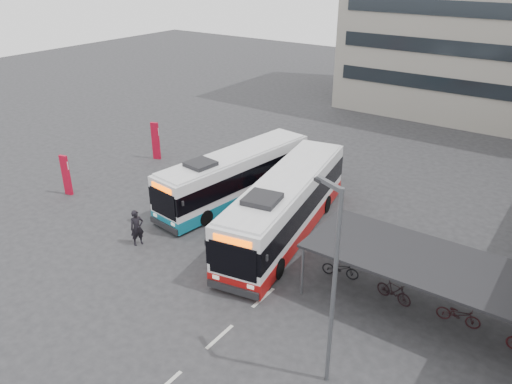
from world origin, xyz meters
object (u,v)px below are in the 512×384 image
Objects in this scene: bus_main at (285,207)px; bus_teal at (236,176)px; lamp_post at (333,278)px; pedestrian at (137,228)px.

bus_teal is (-4.71, 1.89, -0.15)m from bus_main.
bus_main is at bearing 153.75° from lamp_post.
lamp_post reaches higher than bus_main.
lamp_post reaches higher than bus_teal.
bus_main reaches higher than pedestrian.
bus_teal is 14.96m from lamp_post.
lamp_post is (12.09, -2.43, 3.27)m from pedestrian.
bus_main is 10.36m from lamp_post.
bus_teal is at bearing 15.41° from pedestrian.
lamp_post reaches higher than pedestrian.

